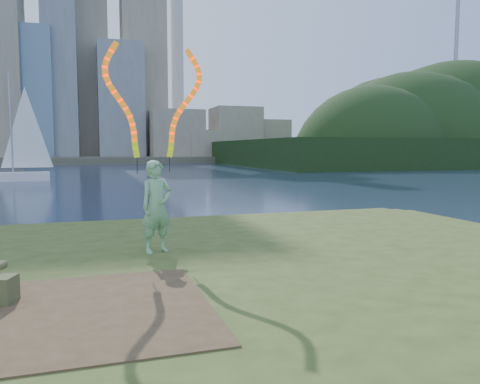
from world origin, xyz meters
name	(u,v)px	position (x,y,z in m)	size (l,w,h in m)	color
ground	(197,286)	(0.00, 0.00, 0.00)	(320.00, 320.00, 0.00)	#19263F
grassy_knoll	(231,307)	(0.00, -2.30, 0.34)	(20.00, 18.00, 0.80)	#374719
dirt_patch	(71,312)	(-2.20, -3.20, 0.81)	(3.20, 3.00, 0.02)	#47331E
far_shore	(101,159)	(0.00, 95.00, 0.60)	(320.00, 40.00, 1.20)	#4B4637
wooded_hill	(449,163)	(59.57, 59.96, 0.16)	(78.00, 50.00, 63.00)	black
woman_with_ribbons	(155,176)	(-0.82, -0.25, 2.20)	(1.93, 0.83, 4.07)	#197121
sailboat	(17,162)	(-7.82, 33.87, 1.55)	(6.00, 2.42, 9.01)	white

